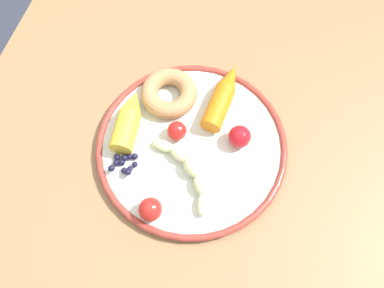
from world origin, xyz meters
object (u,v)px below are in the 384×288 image
at_px(carrot_yellow, 128,120).
at_px(blueberry_pile, 124,162).
at_px(carrot_orange, 223,96).
at_px(banana, 189,170).
at_px(tomato_far, 179,131).
at_px(plate, 192,145).
at_px(tomato_near, 149,209).
at_px(dining_table, 177,166).
at_px(donut, 169,93).
at_px(tomato_mid, 240,137).

relative_size(carrot_yellow, blueberry_pile, 2.42).
distance_m(carrot_orange, carrot_yellow, 0.18).
bearing_deg(carrot_yellow, banana, -114.17).
bearing_deg(blueberry_pile, tomato_far, -43.85).
relative_size(carrot_orange, tomato_far, 4.16).
distance_m(plate, tomato_near, 0.14).
bearing_deg(carrot_orange, dining_table, 149.83).
distance_m(donut, tomato_mid, 0.15).
height_order(dining_table, donut, donut).
distance_m(dining_table, blueberry_pile, 0.16).
bearing_deg(carrot_orange, tomato_mid, -146.54).
xyz_separation_m(plate, banana, (-0.05, -0.01, 0.02)).
xyz_separation_m(plate, carrot_yellow, (0.00, 0.12, 0.02)).
height_order(plate, carrot_orange, carrot_orange).
distance_m(plate, tomato_mid, 0.09).
bearing_deg(carrot_yellow, dining_table, -95.24).
height_order(carrot_yellow, blueberry_pile, carrot_yellow).
xyz_separation_m(tomato_mid, tomato_far, (-0.02, 0.10, -0.00)).
distance_m(carrot_orange, blueberry_pile, 0.22).
distance_m(banana, carrot_orange, 0.15).
bearing_deg(dining_table, banana, -140.90).
xyz_separation_m(banana, tomato_near, (-0.09, 0.04, 0.01)).
distance_m(carrot_yellow, tomato_far, 0.09).
bearing_deg(donut, carrot_orange, -78.09).
relative_size(blueberry_pile, tomato_far, 1.47).
bearing_deg(carrot_orange, blueberry_pile, 141.98).
height_order(donut, blueberry_pile, donut).
xyz_separation_m(blueberry_pile, tomato_far, (0.08, -0.08, 0.01)).
bearing_deg(tomato_far, tomato_mid, -80.39).
bearing_deg(tomato_mid, tomato_near, 146.27).
xyz_separation_m(carrot_yellow, blueberry_pile, (-0.07, -0.02, -0.01)).
xyz_separation_m(plate, carrot_orange, (0.10, -0.03, 0.02)).
distance_m(carrot_yellow, donut, 0.09).
distance_m(blueberry_pile, tomato_mid, 0.20).
height_order(carrot_yellow, tomato_near, carrot_yellow).
height_order(donut, tomato_far, tomato_far).
relative_size(dining_table, carrot_orange, 6.82).
bearing_deg(blueberry_pile, plate, -56.13).
distance_m(tomato_near, tomato_far, 0.15).
relative_size(carrot_orange, tomato_mid, 3.54).
relative_size(dining_table, plate, 2.84).
bearing_deg(tomato_far, dining_table, 165.06).
bearing_deg(carrot_yellow, tomato_mid, -83.39).
height_order(carrot_yellow, tomato_far, carrot_yellow).
bearing_deg(dining_table, tomato_far, -14.94).
bearing_deg(carrot_yellow, carrot_orange, -57.18).
distance_m(dining_table, carrot_yellow, 0.17).
distance_m(banana, tomato_mid, 0.11).
bearing_deg(tomato_mid, carrot_yellow, 96.61).
bearing_deg(tomato_near, tomato_mid, -33.73).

